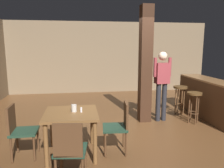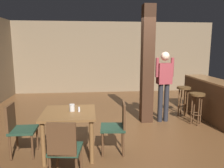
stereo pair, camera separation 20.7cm
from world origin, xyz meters
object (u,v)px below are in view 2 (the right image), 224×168
Objects in this scene: chair_east at (117,125)px; standing_person at (164,82)px; bar_counter at (210,99)px; napkin_cup at (72,108)px; bar_stool_mid at (184,94)px; bar_stool_near at (197,101)px; dining_table at (69,119)px; chair_west at (19,127)px; salt_shaker at (79,109)px; chair_south at (64,148)px.

chair_east is 0.52× the size of standing_person.
standing_person is 0.76× the size of bar_counter.
bar_stool_mid is (2.81, 1.86, -0.22)m from napkin_cup.
bar_stool_mid is at bearing 90.21° from bar_stool_near.
bar_counter reaches higher than bar_stool_near.
bar_stool_near reaches higher than dining_table.
chair_east reaches higher than dining_table.
chair_west is 0.39× the size of bar_counter.
chair_west is at bearing -160.30° from bar_counter.
salt_shaker is at bearing -23.43° from napkin_cup.
chair_east is 2.37m from bar_stool_near.
salt_shaker is 0.11× the size of bar_stool_near.
chair_west is at bearing -162.93° from bar_stool_near.
standing_person is at bearing 33.82° from napkin_cup.
chair_west is 3.89m from bar_stool_near.
salt_shaker is (1.02, -0.03, 0.29)m from chair_west.
napkin_cup reaches higher than dining_table.
chair_east is 0.83m from napkin_cup.
standing_person reaches higher than salt_shaker.
chair_west is 1.06m from salt_shaker.
chair_west reaches higher than salt_shaker.
bar_stool_near is at bearing -144.85° from bar_counter.
chair_east is at bearing 44.50° from chair_south.
bar_stool_mid is (2.04, 1.93, 0.08)m from chair_east.
dining_table is at bearing -141.15° from napkin_cup.
napkin_cup is 0.13m from salt_shaker.
chair_west is 10.76× the size of salt_shaker.
bar_stool_near is at bearing -22.22° from standing_person.
bar_stool_near is at bearing 30.20° from chair_east.
napkin_cup is 3.69m from bar_counter.
bar_stool_near is (-0.55, -0.39, 0.06)m from bar_counter.
bar_counter is (3.41, 2.38, 0.00)m from chair_south.
dining_table is 0.21m from napkin_cup.
bar_counter reaches higher than chair_south.
napkin_cup is (0.04, 0.88, 0.30)m from chair_south.
standing_person is 0.94m from bar_stool_mid.
standing_person reaches higher than chair_east.
bar_stool_near is at bearing -89.79° from bar_stool_mid.
standing_person is at bearing 33.95° from dining_table.
salt_shaker is at bearing -156.57° from bar_stool_near.
standing_person reaches higher than bar_stool_mid.
napkin_cup is (-0.77, 0.07, 0.30)m from chair_east.
chair_east reaches higher than bar_stool_mid.
chair_west reaches higher than bar_stool_near.
bar_counter is at bearing 35.15° from bar_stool_near.
bar_counter reaches higher than napkin_cup.
bar_stool_mid is at bearing 26.90° from chair_west.
bar_stool_near is (2.87, 1.16, -0.04)m from dining_table.
standing_person is at bearing 36.40° from salt_shaker.
chair_south is at bearing -92.89° from napkin_cup.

